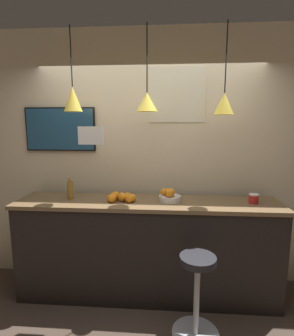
# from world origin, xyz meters

# --- Properties ---
(ground_plane) EXTENTS (14.00, 14.00, 0.00)m
(ground_plane) POSITION_xyz_m (0.00, 0.00, 0.00)
(ground_plane) COLOR #47382D
(back_wall) EXTENTS (8.00, 0.06, 2.90)m
(back_wall) POSITION_xyz_m (0.00, 0.92, 1.45)
(back_wall) COLOR beige
(back_wall) RESTS_ON ground_plane
(service_counter) EXTENTS (2.75, 0.57, 1.06)m
(service_counter) POSITION_xyz_m (0.00, 0.53, 0.53)
(service_counter) COLOR black
(service_counter) RESTS_ON ground_plane
(bar_stool) EXTENTS (0.42, 0.42, 0.75)m
(bar_stool) POSITION_xyz_m (0.47, -0.02, 0.45)
(bar_stool) COLOR #B7B7BC
(bar_stool) RESTS_ON ground_plane
(fruit_bowl) EXTENTS (0.23, 0.23, 0.15)m
(fruit_bowl) POSITION_xyz_m (0.23, 0.53, 1.12)
(fruit_bowl) COLOR beige
(fruit_bowl) RESTS_ON service_counter
(orange_pile) EXTENTS (0.30, 0.21, 0.09)m
(orange_pile) POSITION_xyz_m (-0.27, 0.51, 1.10)
(orange_pile) COLOR orange
(orange_pile) RESTS_ON service_counter
(juice_bottle) EXTENTS (0.06, 0.06, 0.24)m
(juice_bottle) POSITION_xyz_m (-0.82, 0.53, 1.16)
(juice_bottle) COLOR olive
(juice_bottle) RESTS_ON service_counter
(spread_jar) EXTENTS (0.10, 0.10, 0.10)m
(spread_jar) POSITION_xyz_m (1.08, 0.53, 1.11)
(spread_jar) COLOR red
(spread_jar) RESTS_ON service_counter
(pendant_lamp_left) EXTENTS (0.19, 0.19, 0.82)m
(pendant_lamp_left) POSITION_xyz_m (-0.75, 0.53, 2.10)
(pendant_lamp_left) COLOR black
(pendant_lamp_middle) EXTENTS (0.21, 0.21, 0.83)m
(pendant_lamp_middle) POSITION_xyz_m (0.00, 0.53, 2.07)
(pendant_lamp_middle) COLOR black
(pendant_lamp_right) EXTENTS (0.19, 0.19, 0.86)m
(pendant_lamp_right) POSITION_xyz_m (0.75, 0.53, 2.05)
(pendant_lamp_right) COLOR black
(mounted_tv) EXTENTS (0.81, 0.04, 0.50)m
(mounted_tv) POSITION_xyz_m (-1.03, 0.87, 1.80)
(mounted_tv) COLOR black
(hanging_menu_board) EXTENTS (0.24, 0.01, 0.17)m
(hanging_menu_board) POSITION_xyz_m (-0.52, 0.32, 1.75)
(hanging_menu_board) COLOR white
(wall_poster) EXTENTS (0.62, 0.01, 0.60)m
(wall_poster) POSITION_xyz_m (0.31, 0.89, 2.18)
(wall_poster) COLOR beige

